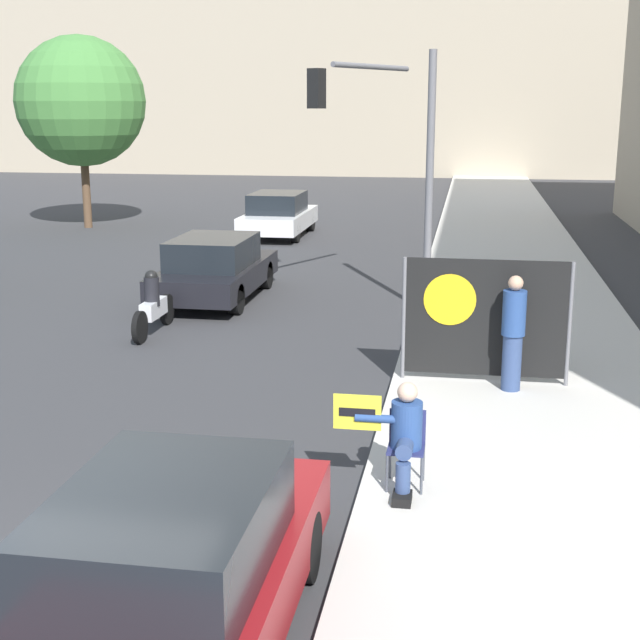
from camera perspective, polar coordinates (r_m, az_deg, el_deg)
The scene contains 11 objects.
ground_plane at distance 7.96m, azimuth -17.42°, elevation -18.94°, with size 160.00×160.00×0.00m, color #38383A.
sidewalk_curb at distance 21.34m, azimuth 12.25°, elevation 2.12°, with size 4.26×90.00×0.14m, color beige.
seated_protester at distance 9.68m, azimuth 5.36°, elevation -7.25°, with size 0.99×0.77×1.18m.
jogger_on_sidewalk at distance 13.17m, azimuth 12.26°, elevation -0.78°, with size 0.34×0.34×1.70m.
protest_banner at distance 13.45m, azimuth 10.47°, elevation 0.13°, with size 2.49×0.06×1.87m.
traffic_light_pole at distance 18.87m, azimuth 4.04°, elevation 11.81°, with size 2.82×2.58×5.13m.
parked_car_curbside at distance 7.12m, azimuth -9.43°, elevation -15.72°, with size 1.75×4.20×1.48m.
car_on_road_nearest at distance 19.73m, azimuth -6.75°, elevation 3.31°, with size 1.85×4.37×1.41m.
car_on_road_midblock at distance 29.31m, azimuth -2.68°, elevation 6.77°, with size 1.85×4.35×1.44m.
motorcycle_on_road at distance 16.97m, azimuth -10.63°, elevation 0.88°, with size 0.28×2.08×1.23m.
street_tree_midblock at distance 32.29m, azimuth -15.06°, elevation 13.36°, with size 4.40×4.40×6.52m.
Camera 1 is at (3.29, -5.91, 4.20)m, focal length 50.00 mm.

